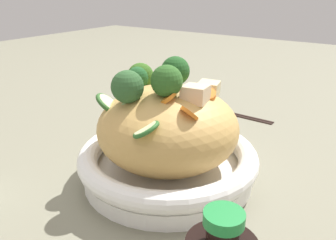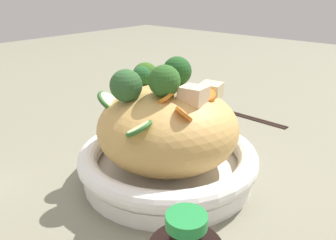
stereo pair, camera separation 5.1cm
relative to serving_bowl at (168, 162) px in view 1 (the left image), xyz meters
name	(u,v)px [view 1 (the left image)]	position (x,y,z in m)	size (l,w,h in m)	color
ground_plane	(168,177)	(0.00, 0.00, -0.03)	(3.00, 3.00, 0.00)	slate
serving_bowl	(168,162)	(0.00, 0.00, 0.00)	(0.28, 0.28, 0.05)	white
noodle_heap	(168,128)	(0.00, 0.00, 0.06)	(0.21, 0.21, 0.13)	tan
broccoli_florets	(150,79)	(0.00, 0.03, 0.13)	(0.14, 0.15, 0.08)	#99BB77
carrot_coins	(186,97)	(0.00, -0.03, 0.11)	(0.12, 0.12, 0.03)	orange
zucchini_slices	(121,113)	(-0.06, 0.04, 0.10)	(0.09, 0.15, 0.03)	beige
chicken_chunks	(202,92)	(0.03, -0.04, 0.12)	(0.10, 0.05, 0.03)	beige
chopsticks_pair	(229,112)	(0.32, 0.04, -0.02)	(0.02, 0.22, 0.01)	black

